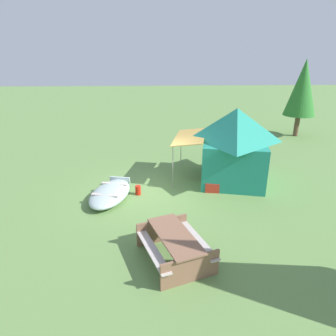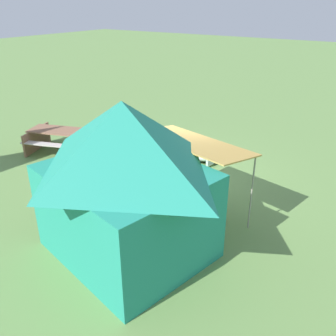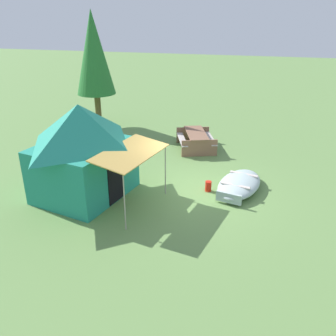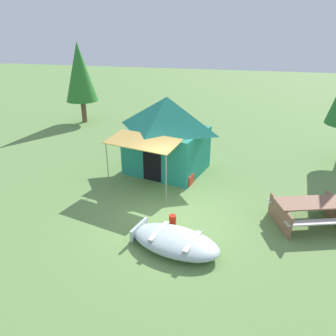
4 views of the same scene
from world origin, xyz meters
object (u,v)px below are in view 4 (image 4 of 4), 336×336
(cooler_box, at_px, (187,179))
(pine_tree_back_right, at_px, (80,72))
(beached_rowboat, at_px, (175,241))
(picnic_table, at_px, (310,210))
(canvas_cabin_tent, at_px, (167,134))
(fuel_can, at_px, (173,221))

(cooler_box, relative_size, pine_tree_back_right, 0.11)
(beached_rowboat, relative_size, picnic_table, 1.13)
(canvas_cabin_tent, xyz_separation_m, picnic_table, (5.11, -2.75, -1.09))
(canvas_cabin_tent, height_order, picnic_table, canvas_cabin_tent)
(canvas_cabin_tent, height_order, fuel_can, canvas_cabin_tent)
(beached_rowboat, xyz_separation_m, fuel_can, (-0.31, 1.00, -0.05))
(canvas_cabin_tent, relative_size, cooler_box, 8.02)
(cooler_box, distance_m, pine_tree_back_right, 10.99)
(pine_tree_back_right, bearing_deg, beached_rowboat, -51.76)
(beached_rowboat, bearing_deg, canvas_cabin_tent, 107.39)
(beached_rowboat, xyz_separation_m, pine_tree_back_right, (-8.50, 10.79, 2.79))
(beached_rowboat, relative_size, pine_tree_back_right, 0.56)
(fuel_can, bearing_deg, picnic_table, 16.29)
(beached_rowboat, height_order, fuel_can, beached_rowboat)
(cooler_box, xyz_separation_m, pine_tree_back_right, (-8.05, 6.93, 2.83))
(fuel_can, bearing_deg, canvas_cabin_tent, 107.39)
(beached_rowboat, distance_m, pine_tree_back_right, 14.02)
(picnic_table, relative_size, pine_tree_back_right, 0.50)
(fuel_can, xyz_separation_m, pine_tree_back_right, (-8.19, 9.79, 2.84))
(fuel_can, bearing_deg, pine_tree_back_right, 129.91)
(cooler_box, bearing_deg, fuel_can, -87.19)
(picnic_table, relative_size, cooler_box, 4.47)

